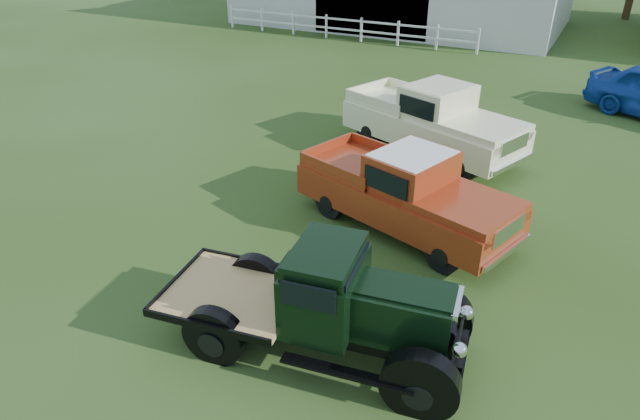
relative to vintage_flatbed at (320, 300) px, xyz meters
The scene contains 5 objects.
ground 2.25m from the vintage_flatbed, 137.80° to the left, with size 120.00×120.00×0.00m, color #233B0E.
fence_rail 23.38m from the vintage_flatbed, 113.97° to the left, with size 14.20×0.16×1.20m, color white, non-canonical shape.
vintage_flatbed is the anchor object (origin of this frame).
red_pickup 4.39m from the vintage_flatbed, 91.43° to the left, with size 5.16×1.98×1.88m, color maroon, non-canonical shape.
white_pickup 8.87m from the vintage_flatbed, 95.70° to the left, with size 5.45×2.11×2.00m, color #EDEEB8, non-canonical shape.
Camera 1 is at (4.77, -7.78, 6.60)m, focal length 32.00 mm.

